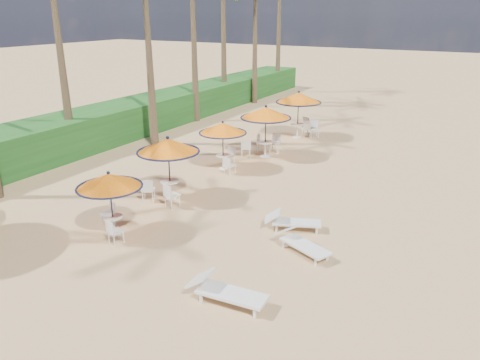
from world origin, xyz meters
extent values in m
plane|color=tan|center=(0.00, 0.00, 0.00)|extent=(160.00, 160.00, 0.00)
cube|color=#194716|center=(-13.50, 11.00, 0.90)|extent=(3.00, 40.00, 1.80)
cylinder|color=black|center=(-4.93, 0.10, 1.03)|extent=(0.04, 0.04, 2.05)
cone|color=orange|center=(-4.93, 0.10, 1.83)|extent=(2.05, 2.05, 0.45)
torus|color=#111533|center=(-4.93, 0.10, 1.63)|extent=(2.06, 2.06, 0.06)
sphere|color=#111533|center=(-4.93, 0.10, 2.09)|extent=(0.11, 0.11, 0.11)
cylinder|color=silver|center=(-4.93, 0.10, 0.61)|extent=(0.63, 0.63, 0.04)
cylinder|color=silver|center=(-4.93, 0.10, 0.31)|extent=(0.07, 0.07, 0.63)
cylinder|color=black|center=(-5.24, 3.44, 1.17)|extent=(0.05, 0.05, 2.35)
cone|color=orange|center=(-5.24, 3.44, 2.09)|extent=(2.35, 2.35, 0.51)
torus|color=#111533|center=(-5.24, 3.44, 1.86)|extent=(2.35, 2.35, 0.07)
sphere|color=#111533|center=(-5.24, 3.44, 2.39)|extent=(0.12, 0.12, 0.12)
cylinder|color=silver|center=(-5.24, 3.44, 0.69)|extent=(0.71, 0.71, 0.04)
cylinder|color=silver|center=(-5.24, 3.44, 0.36)|extent=(0.08, 0.08, 0.71)
cylinder|color=black|center=(-5.34, 7.41, 1.06)|extent=(0.05, 0.05, 2.13)
cone|color=orange|center=(-5.34, 7.41, 1.90)|extent=(2.13, 2.13, 0.46)
torus|color=#111533|center=(-5.34, 7.41, 1.68)|extent=(2.13, 2.13, 0.06)
sphere|color=#111533|center=(-5.34, 7.41, 2.16)|extent=(0.11, 0.11, 0.11)
cylinder|color=silver|center=(-5.34, 7.41, 0.63)|extent=(0.65, 0.65, 0.04)
cylinder|color=silver|center=(-5.34, 7.41, 0.32)|extent=(0.07, 0.07, 0.65)
cylinder|color=black|center=(-4.56, 10.06, 1.22)|extent=(0.05, 0.05, 2.45)
cone|color=orange|center=(-4.56, 10.06, 2.18)|extent=(2.45, 2.45, 0.53)
torus|color=#111533|center=(-4.56, 10.06, 1.94)|extent=(2.45, 2.45, 0.07)
sphere|color=#111533|center=(-4.56, 10.06, 2.49)|extent=(0.13, 0.13, 0.13)
cylinder|color=silver|center=(-4.56, 10.06, 0.72)|extent=(0.74, 0.74, 0.04)
cylinder|color=silver|center=(-4.56, 10.06, 0.37)|extent=(0.09, 0.09, 0.74)
cylinder|color=black|center=(-4.66, 14.28, 1.26)|extent=(0.05, 0.05, 2.51)
cone|color=orange|center=(-4.66, 14.28, 2.24)|extent=(2.51, 2.51, 0.55)
torus|color=#111533|center=(-4.66, 14.28, 1.99)|extent=(2.52, 2.52, 0.08)
sphere|color=#111533|center=(-4.66, 14.28, 2.56)|extent=(0.13, 0.13, 0.13)
cylinder|color=silver|center=(-4.66, 14.28, 0.74)|extent=(0.77, 0.77, 0.04)
cylinder|color=silver|center=(-4.66, 14.28, 0.38)|extent=(0.09, 0.09, 0.77)
cube|color=silver|center=(0.28, -1.30, 0.29)|extent=(1.79, 0.77, 0.07)
cube|color=silver|center=(-0.59, -1.37, 0.51)|extent=(0.63, 0.68, 0.43)
cube|color=silver|center=(0.28, -1.30, 0.12)|extent=(0.06, 0.06, 0.25)
cube|color=silver|center=(0.87, 1.91, 0.27)|extent=(1.72, 1.18, 0.07)
cube|color=silver|center=(0.13, 2.23, 0.48)|extent=(0.73, 0.76, 0.40)
cube|color=silver|center=(0.87, 1.91, 0.11)|extent=(0.06, 0.06, 0.23)
cube|color=silver|center=(0.01, 3.30, 0.26)|extent=(1.66, 1.12, 0.06)
cube|color=silver|center=(-0.71, 3.01, 0.46)|extent=(0.70, 0.72, 0.39)
cube|color=silver|center=(0.01, 3.30, 0.11)|extent=(0.06, 0.06, 0.22)
cone|color=brown|center=(-13.00, 5.62, 4.69)|extent=(0.44, 0.44, 9.39)
cone|color=brown|center=(-10.70, 9.13, 4.57)|extent=(0.44, 0.44, 9.15)
cone|color=brown|center=(-12.00, 14.91, 4.83)|extent=(0.44, 0.44, 9.67)
cone|color=brown|center=(-12.94, 19.92, 5.09)|extent=(0.44, 0.44, 10.18)
cone|color=brown|center=(-11.65, 22.26, 4.13)|extent=(0.44, 0.44, 8.27)
cone|color=brown|center=(-12.31, 27.75, 4.98)|extent=(0.44, 0.44, 9.97)
camera|label=1|loc=(5.25, -9.62, 6.76)|focal=35.00mm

